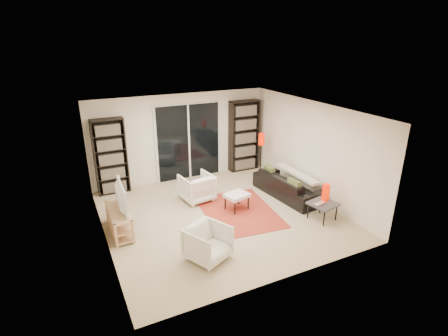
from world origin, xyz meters
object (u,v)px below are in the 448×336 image
Objects in this scene: armchair_front at (208,243)px; ottoman at (237,196)px; armchair_back at (197,187)px; side_table at (323,205)px; bookshelf_right at (244,136)px; floor_lamp at (261,144)px; tv_stand at (119,221)px; bookshelf_left at (111,157)px; sofa at (288,185)px.

armchair_front is 2.02m from ottoman.
armchair_back reaches higher than side_table.
ottoman is (0.65, -0.88, 0.01)m from armchair_back.
floor_lamp is (0.22, -0.62, -0.11)m from bookshelf_right.
bookshelf_right is 2.77m from ottoman.
ottoman is at bearing 21.34° from armchair_front.
ottoman is at bearing -3.64° from tv_stand.
tv_stand is (-0.24, -2.10, -0.71)m from bookshelf_left.
armchair_front reaches higher than sofa.
bookshelf_right is 1.68× the size of floor_lamp.
bookshelf_left reaches higher than armchair_back.
bookshelf_left reaches higher than ottoman.
armchair_back is 2.47m from armchair_front.
armchair_front is 1.11× the size of side_table.
floor_lamp is at bearing -10.80° from sofa.
bookshelf_left is 3.94m from armchair_front.
bookshelf_right is 1.07× the size of sofa.
floor_lamp reaches higher than sofa.
armchair_back is at bearing 47.18° from armchair_front.
armchair_back reaches higher than tv_stand.
armchair_back is (-2.08, -1.38, -0.71)m from bookshelf_right.
floor_lamp is at bearing 86.61° from side_table.
sofa is 2.76× the size of armchair_front.
bookshelf_right reaches higher than tv_stand.
armchair_front is at bearing 65.36° from armchair_back.
armchair_front is (-0.73, -2.37, -0.01)m from armchair_back.
side_table is at bearing -89.17° from bookshelf_right.
armchair_back is 1.16× the size of side_table.
tv_stand is 2.09m from armchair_front.
ottoman is (1.38, 1.48, 0.02)m from armchair_front.
side_table is (4.14, -1.41, 0.10)m from tv_stand.
bookshelf_left is at bearing 180.00° from bookshelf_right.
sofa is at bearing -87.96° from bookshelf_right.
floor_lamp is (0.15, 1.55, 0.65)m from sofa.
bookshelf_left reaches higher than tv_stand.
armchair_back is 2.50m from floor_lamp.
side_table is 0.51× the size of floor_lamp.
bookshelf_left reaches higher than floor_lamp.
armchair_back is 1.05× the size of armchair_front.
armchair_front is 1.17× the size of ottoman.
bookshelf_left reaches higher than side_table.
tv_stand is at bearing -161.08° from floor_lamp.
ottoman is 2.41m from floor_lamp.
floor_lamp is (4.07, -0.62, -0.04)m from bookshelf_left.
armchair_back is (2.01, 0.72, 0.07)m from tv_stand.
sofa is at bearing -28.95° from bookshelf_left.
tv_stand is at bearing -152.85° from bookshelf_right.
tv_stand is 1.60× the size of armchair_back.
side_table is at bearing -18.86° from tv_stand.
sofa reaches higher than ottoman.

